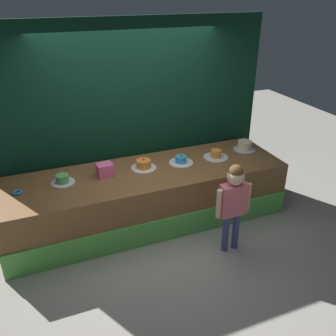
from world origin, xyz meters
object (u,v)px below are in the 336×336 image
at_px(cake_left, 144,165).
at_px(cake_center, 181,160).
at_px(child_figure, 234,197).
at_px(pink_box, 105,170).
at_px(donut, 18,192).
at_px(cake_far_right, 245,146).
at_px(cake_right, 216,155).
at_px(cake_far_left, 63,179).

distance_m(cake_left, cake_center, 0.54).
xyz_separation_m(child_figure, pink_box, (-1.29, 1.08, 0.09)).
height_order(pink_box, donut, pink_box).
relative_size(child_figure, cake_left, 3.46).
height_order(child_figure, cake_far_right, child_figure).
bearing_deg(cake_right, donut, -179.64).
height_order(child_figure, cake_left, child_figure).
bearing_deg(cake_far_right, cake_right, -170.80).
height_order(cake_far_left, cake_far_right, cake_far_right).
bearing_deg(pink_box, cake_far_right, 1.40).
bearing_deg(cake_far_left, cake_right, -1.32).
distance_m(child_figure, cake_far_left, 2.13).
xyz_separation_m(cake_far_left, cake_center, (1.62, -0.03, -0.01)).
bearing_deg(cake_right, cake_far_left, 178.68).
distance_m(cake_far_left, cake_left, 1.08).
bearing_deg(cake_center, cake_far_right, 3.38).
height_order(donut, cake_left, cake_left).
distance_m(donut, cake_center, 2.16).
height_order(donut, cake_right, cake_right).
bearing_deg(cake_left, pink_box, -176.95).
height_order(child_figure, donut, child_figure).
distance_m(donut, cake_left, 1.62).
distance_m(child_figure, pink_box, 1.69).
xyz_separation_m(donut, cake_far_left, (0.54, 0.07, 0.03)).
distance_m(donut, cake_far_right, 3.24).
relative_size(cake_left, cake_right, 0.97).
relative_size(pink_box, cake_left, 0.59).
distance_m(cake_right, cake_far_right, 0.55).
bearing_deg(pink_box, donut, -177.28).
distance_m(pink_box, cake_right, 1.62).
distance_m(child_figure, cake_center, 1.09).
bearing_deg(pink_box, cake_left, 3.05).
xyz_separation_m(cake_left, cake_center, (0.54, -0.04, -0.01)).
bearing_deg(donut, cake_far_right, 1.84).
relative_size(donut, cake_left, 0.35).
bearing_deg(child_figure, pink_box, 139.99).
height_order(cake_far_left, cake_left, cake_far_left).
xyz_separation_m(pink_box, cake_far_right, (2.16, 0.05, -0.02)).
relative_size(cake_left, cake_far_right, 1.04).
relative_size(cake_far_left, cake_left, 0.87).
bearing_deg(child_figure, donut, 156.47).
relative_size(pink_box, donut, 1.66).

